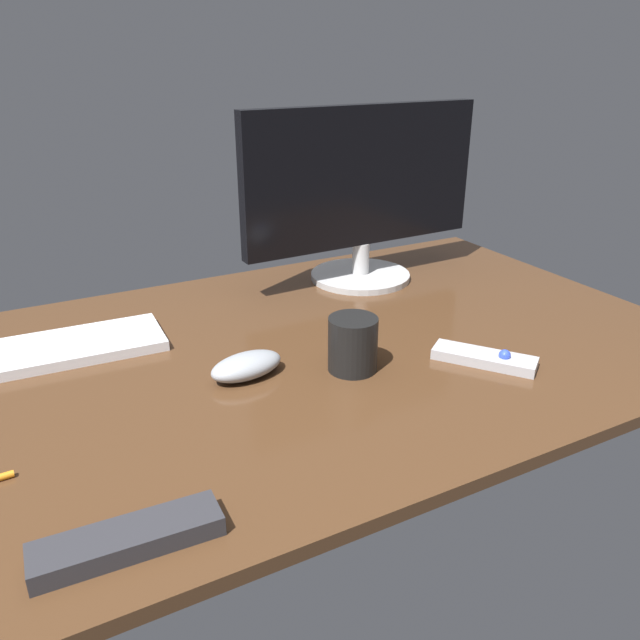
% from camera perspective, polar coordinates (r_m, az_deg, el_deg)
% --- Properties ---
extents(desk, '(1.40, 0.84, 0.02)m').
position_cam_1_polar(desk, '(1.07, -2.56, -3.21)').
color(desk, '#4C301C').
rests_on(desk, ground).
extents(monitor, '(0.55, 0.22, 0.37)m').
position_cam_1_polar(monitor, '(1.35, 3.89, 11.74)').
color(monitor, silver).
rests_on(monitor, desk).
extents(keyboard, '(0.45, 0.16, 0.02)m').
position_cam_1_polar(keyboard, '(1.14, -25.12, -2.88)').
color(keyboard, white).
rests_on(keyboard, desk).
extents(computer_mouse, '(0.13, 0.08, 0.04)m').
position_cam_1_polar(computer_mouse, '(0.98, -6.70, -4.16)').
color(computer_mouse, '#999EA5').
rests_on(computer_mouse, desk).
extents(media_remote, '(0.14, 0.16, 0.03)m').
position_cam_1_polar(media_remote, '(1.06, 14.77, -3.35)').
color(media_remote, '#B7B7BC').
rests_on(media_remote, desk).
extents(tv_remote, '(0.19, 0.06, 0.02)m').
position_cam_1_polar(tv_remote, '(0.70, -17.04, -18.51)').
color(tv_remote, '#2D2D33').
rests_on(tv_remote, desk).
extents(coffee_mug, '(0.08, 0.08, 0.09)m').
position_cam_1_polar(coffee_mug, '(0.99, 2.99, -2.20)').
color(coffee_mug, black).
rests_on(coffee_mug, desk).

